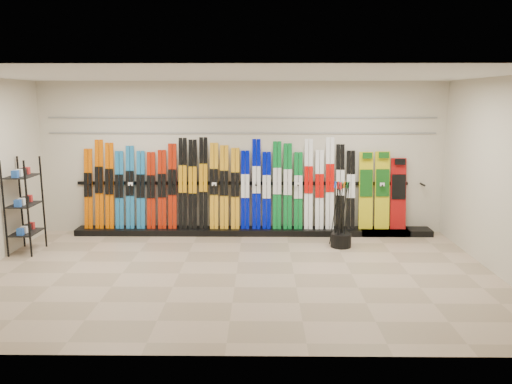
{
  "coord_description": "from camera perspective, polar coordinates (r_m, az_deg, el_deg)",
  "views": [
    {
      "loc": [
        0.38,
        -7.34,
        2.68
      ],
      "look_at": [
        0.29,
        1.0,
        1.1
      ],
      "focal_mm": 35.0,
      "sensor_mm": 36.0,
      "label": 1
    }
  ],
  "objects": [
    {
      "name": "ceiling",
      "position": [
        7.36,
        -2.42,
        13.21
      ],
      "size": [
        8.0,
        8.0,
        0.0
      ],
      "primitive_type": "plane",
      "rotation": [
        3.14,
        0.0,
        0.0
      ],
      "color": "silver",
      "rests_on": "back_wall"
    },
    {
      "name": "skis",
      "position": [
        9.89,
        -4.17,
        0.59
      ],
      "size": [
        5.37,
        0.3,
        1.83
      ],
      "color": "#D05600",
      "rests_on": "ski_rack_base"
    },
    {
      "name": "back_wall",
      "position": [
        9.92,
        -1.6,
        3.89
      ],
      "size": [
        8.0,
        0.0,
        8.0
      ],
      "primitive_type": "plane",
      "rotation": [
        1.57,
        0.0,
        0.0
      ],
      "color": "beige",
      "rests_on": "floor"
    },
    {
      "name": "pole_bin",
      "position": [
        9.26,
        9.68,
        -5.44
      ],
      "size": [
        0.38,
        0.38,
        0.25
      ],
      "primitive_type": "cylinder",
      "color": "black",
      "rests_on": "floor"
    },
    {
      "name": "snowboards",
      "position": [
        10.15,
        14.22,
        0.05
      ],
      "size": [
        0.93,
        0.24,
        1.52
      ],
      "color": "gold",
      "rests_on": "ski_rack_base"
    },
    {
      "name": "ski_rack_base",
      "position": [
        9.97,
        -0.31,
        -4.51
      ],
      "size": [
        8.0,
        0.4,
        0.12
      ],
      "primitive_type": "cube",
      "color": "black",
      "rests_on": "floor"
    },
    {
      "name": "right_wall",
      "position": [
        8.27,
        26.56,
        1.38
      ],
      "size": [
        0.0,
        5.0,
        5.0
      ],
      "primitive_type": "plane",
      "rotation": [
        1.57,
        0.0,
        -1.57
      ],
      "color": "beige",
      "rests_on": "floor"
    },
    {
      "name": "slatwall_rail_0",
      "position": [
        9.85,
        -1.62,
        6.76
      ],
      "size": [
        7.6,
        0.02,
        0.03
      ],
      "primitive_type": "cube",
      "color": "gray",
      "rests_on": "back_wall"
    },
    {
      "name": "floor",
      "position": [
        7.82,
        -2.25,
        -9.31
      ],
      "size": [
        8.0,
        8.0,
        0.0
      ],
      "primitive_type": "plane",
      "color": "gray",
      "rests_on": "ground"
    },
    {
      "name": "accessory_rack",
      "position": [
        9.58,
        -24.97,
        -1.42
      ],
      "size": [
        0.4,
        0.6,
        1.66
      ],
      "primitive_type": "cube",
      "color": "black",
      "rests_on": "floor"
    },
    {
      "name": "ski_poles",
      "position": [
        9.16,
        9.57,
        -2.48
      ],
      "size": [
        0.34,
        0.27,
        1.18
      ],
      "color": "black",
      "rests_on": "pole_bin"
    },
    {
      "name": "slatwall_rail_1",
      "position": [
        9.84,
        -1.63,
        8.51
      ],
      "size": [
        7.6,
        0.02,
        0.03
      ],
      "primitive_type": "cube",
      "color": "gray",
      "rests_on": "back_wall"
    }
  ]
}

